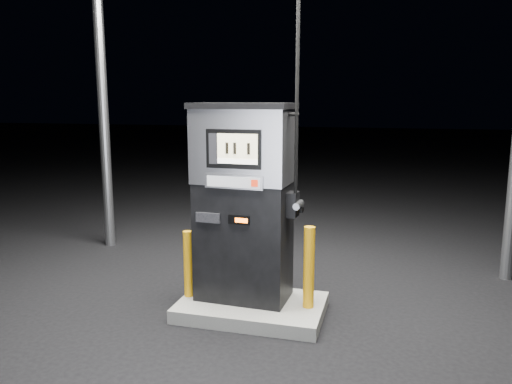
# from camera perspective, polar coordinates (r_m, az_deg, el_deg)

# --- Properties ---
(ground) EXTENTS (80.00, 80.00, 0.00)m
(ground) POSITION_cam_1_polar(r_m,az_deg,el_deg) (5.77, -0.49, -13.73)
(ground) COLOR black
(ground) RESTS_ON ground
(pump_island) EXTENTS (1.60, 1.00, 0.15)m
(pump_island) POSITION_cam_1_polar(r_m,az_deg,el_deg) (5.74, -0.49, -13.05)
(pump_island) COLOR slate
(pump_island) RESTS_ON ground
(fuel_dispenser) EXTENTS (1.21, 0.69, 4.53)m
(fuel_dispenser) POSITION_cam_1_polar(r_m,az_deg,el_deg) (5.50, -1.40, -1.00)
(fuel_dispenser) COLOR black
(fuel_dispenser) RESTS_ON pump_island
(bollard_left) EXTENTS (0.12, 0.12, 0.77)m
(bollard_left) POSITION_cam_1_polar(r_m,az_deg,el_deg) (5.78, -7.76, -8.14)
(bollard_left) COLOR #F1A20D
(bollard_left) RESTS_ON pump_island
(bollard_right) EXTENTS (0.16, 0.16, 0.90)m
(bollard_right) POSITION_cam_1_polar(r_m,az_deg,el_deg) (5.44, 6.07, -8.56)
(bollard_right) COLOR #F1A20D
(bollard_right) RESTS_ON pump_island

